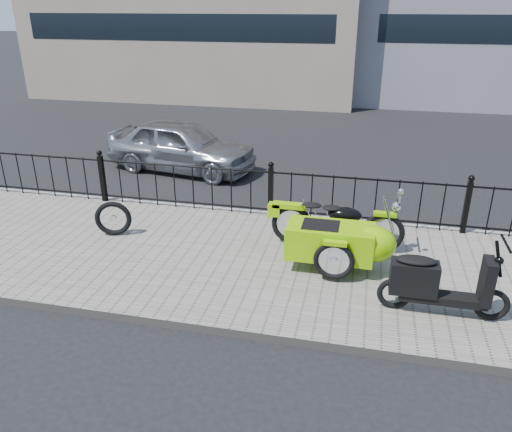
% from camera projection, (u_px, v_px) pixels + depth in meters
% --- Properties ---
extents(ground, '(120.00, 120.00, 0.00)m').
position_uv_depth(ground, '(255.00, 251.00, 8.53)').
color(ground, black).
rests_on(ground, ground).
extents(sidewalk, '(30.00, 3.80, 0.12)m').
position_uv_depth(sidewalk, '(249.00, 261.00, 8.05)').
color(sidewalk, slate).
rests_on(sidewalk, ground).
extents(curb, '(30.00, 0.10, 0.12)m').
position_uv_depth(curb, '(272.00, 215.00, 9.79)').
color(curb, gray).
rests_on(curb, ground).
extents(iron_fence, '(14.11, 0.11, 1.08)m').
position_uv_depth(iron_fence, '(271.00, 193.00, 9.46)').
color(iron_fence, black).
rests_on(iron_fence, sidewalk).
extents(motorcycle_sidecar, '(2.28, 1.48, 0.98)m').
position_uv_depth(motorcycle_sidecar, '(342.00, 238.00, 7.63)').
color(motorcycle_sidecar, black).
rests_on(motorcycle_sidecar, sidewalk).
extents(scooter, '(1.66, 0.49, 1.13)m').
position_uv_depth(scooter, '(435.00, 284.00, 6.46)').
color(scooter, black).
rests_on(scooter, sidewalk).
extents(spare_tire, '(0.63, 0.27, 0.64)m').
position_uv_depth(spare_tire, '(113.00, 219.00, 8.70)').
color(spare_tire, black).
rests_on(spare_tire, sidewalk).
extents(sedan_car, '(3.94, 2.13, 1.27)m').
position_uv_depth(sedan_car, '(181.00, 146.00, 12.35)').
color(sedan_car, '#A2A3A8').
rests_on(sedan_car, ground).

